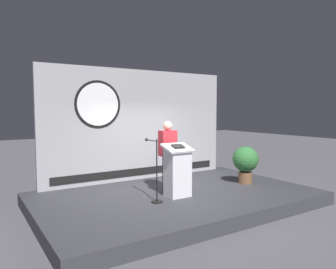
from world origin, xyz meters
TOP-DOWN VIEW (x-y plane):
  - ground_plane at (0.00, 0.00)m, footprint 40.00×40.00m
  - stage_platform at (0.00, 0.00)m, footprint 6.40×4.00m
  - banner_display at (-0.03, 1.85)m, footprint 5.58×0.12m
  - podium at (-0.16, -0.27)m, footprint 0.64×0.49m
  - speaker_person at (-0.12, 0.21)m, footprint 0.40×0.26m
  - microphone_stand at (-0.79, -0.36)m, footprint 0.24×0.60m
  - potted_plant at (2.10, -0.18)m, footprint 0.68×0.68m

SIDE VIEW (x-z plane):
  - ground_plane at x=0.00m, z-range 0.00..0.00m
  - stage_platform at x=0.00m, z-range 0.00..0.30m
  - microphone_stand at x=-0.79m, z-range 0.10..1.46m
  - podium at x=-0.16m, z-range 0.28..1.48m
  - potted_plant at x=2.10m, z-range 0.40..1.39m
  - speaker_person at x=-0.12m, z-range 0.32..2.02m
  - banner_display at x=-0.03m, z-range 0.30..3.38m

